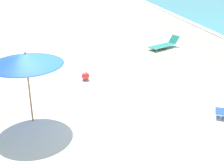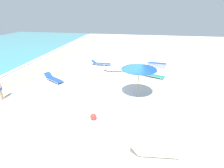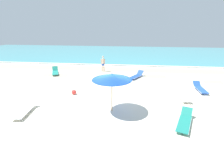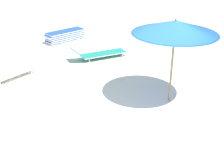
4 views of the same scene
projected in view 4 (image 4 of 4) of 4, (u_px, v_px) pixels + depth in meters
ground_plane at (149, 115)px, 8.66m from camera, size 60.00×60.00×0.16m
beach_umbrella at (175, 27)px, 8.32m from camera, size 2.37×2.37×2.47m
lounger_stack at (65, 36)px, 14.48m from camera, size 0.81×1.96×0.49m
sun_lounger_near_water_right at (6, 74)px, 10.51m from camera, size 0.76×2.11×0.54m
sun_lounger_mid_beach_pair_a at (98, 53)px, 12.40m from camera, size 1.39×2.32×0.57m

